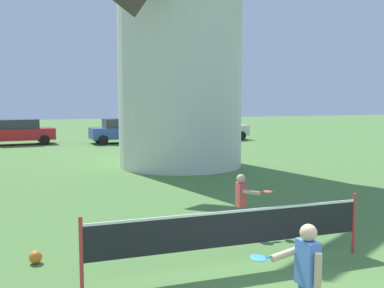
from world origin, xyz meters
name	(u,v)px	position (x,y,z in m)	size (l,w,h in m)	color
tennis_net	(232,229)	(-0.20, 2.28, 0.68)	(4.88, 0.06, 1.10)	red
player_near	(306,273)	(-0.24, 0.14, 0.76)	(0.77, 0.51, 1.35)	slate
player_far	(242,200)	(0.82, 4.04, 0.71)	(0.72, 0.55, 1.25)	slate
stray_ball	(35,257)	(-3.26, 3.63, 0.11)	(0.22, 0.22, 0.22)	orange
parked_car_red	(18,132)	(-4.26, 24.99, 0.81)	(4.38, 2.22, 1.56)	red
parked_car_blue	(121,130)	(1.90, 23.96, 0.81)	(3.96, 2.06, 1.56)	#334C99
parked_car_cream	(218,128)	(8.59, 23.95, 0.81)	(4.15, 2.11, 1.56)	silver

